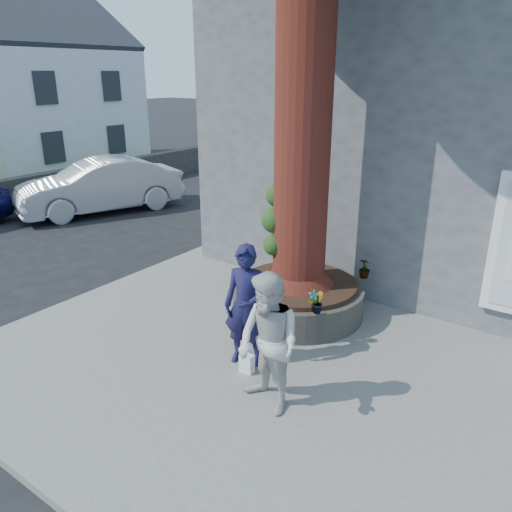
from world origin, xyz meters
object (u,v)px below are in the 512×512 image
Objects in this scene: planter at (298,298)px; car_silver at (100,186)px; woman at (269,344)px; man at (247,306)px.

car_silver is at bearing 162.95° from planter.
woman is at bearing -66.81° from planter.
woman is at bearing -7.08° from car_silver.
woman is at bearing -57.45° from man.
woman reaches higher than planter.
man is 0.36× the size of car_silver.
car_silver is (-9.89, 5.20, -0.21)m from woman.
planter is 0.46× the size of car_silver.
man is 1.10m from woman.
man is at bearing 157.50° from woman.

